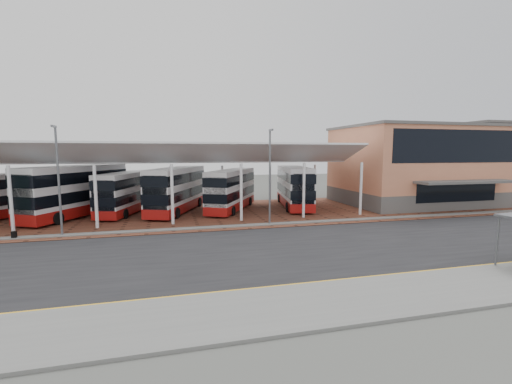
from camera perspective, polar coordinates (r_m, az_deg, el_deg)
ground at (r=22.97m, az=1.99°, el=-8.98°), size 140.00×140.00×0.00m
road at (r=22.05m, az=2.74°, el=-9.63°), size 120.00×14.00×0.02m
forecourt at (r=35.74m, az=-0.81°, el=-3.27°), size 72.00×16.00×0.06m
sidewalk at (r=15.03m, az=12.20°, el=-17.52°), size 120.00×4.00×0.14m
north_kerb at (r=28.78m, az=-1.51°, el=-5.63°), size 120.00×0.80×0.14m
yellow_line_near at (r=16.71m, az=9.02°, el=-15.07°), size 120.00×0.12×0.01m
yellow_line_far at (r=16.97m, az=8.61°, el=-14.72°), size 120.00×0.12×0.01m
canopy at (r=35.16m, az=-14.04°, el=5.81°), size 37.00×11.63×7.07m
terminal at (r=45.75m, az=25.44°, el=4.09°), size 18.40×14.40×9.25m
warehouse at (r=70.64m, az=35.92°, el=4.55°), size 30.50×20.50×10.25m
lamp_west at (r=28.62m, az=-30.07°, el=2.09°), size 0.16×0.90×8.07m
lamp_east at (r=28.76m, az=2.33°, el=3.00°), size 0.16×0.90×8.07m
bus_1 at (r=36.94m, az=-27.74°, el=0.12°), size 8.04×11.67×4.87m
bus_2 at (r=37.01m, az=-20.69°, el=-0.11°), size 5.19×10.23×4.12m
bus_3 at (r=36.14m, az=-13.01°, el=0.34°), size 6.51×11.21×4.56m
bus_4 at (r=36.52m, az=-4.11°, el=0.34°), size 6.95×10.28×4.27m
bus_5 at (r=38.77m, az=6.37°, el=0.84°), size 4.59×11.19×4.50m
suitcase at (r=29.93m, az=-35.32°, el=-5.88°), size 0.32×0.23×0.54m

